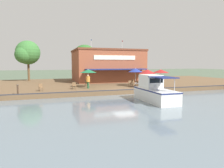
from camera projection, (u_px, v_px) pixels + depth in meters
The scene contains 19 objects.
ground_plane at pixel (125, 95), 24.06m from camera, with size 220.00×220.00×0.00m, color #4C5B47.
quay_deck at pixel (101, 84), 34.41m from camera, with size 22.00×56.00×0.60m, color brown.
quay_edge_fender at pixel (125, 90), 24.09m from camera, with size 0.20×50.40×0.10m, color #2D2D33.
waterfront_restaurant at pixel (107, 66), 37.15m from camera, with size 10.97×12.17×7.58m.
patio_umbrella_back_row at pixel (147, 71), 26.48m from camera, with size 2.22×2.22×2.47m.
patio_umbrella_by_entrance at pixel (161, 71), 27.59m from camera, with size 2.28×2.28×2.43m.
patio_umbrella_near_quay_edge at pixel (136, 70), 28.45m from camera, with size 2.12×2.12×2.56m.
patio_umbrella_far_corner at pixel (88, 71), 26.97m from camera, with size 2.25×2.25×2.45m.
cafe_chair_back_row_seat at pixel (41, 87), 23.21m from camera, with size 0.59×0.59×0.85m.
cafe_chair_facing_river at pixel (87, 83), 28.39m from camera, with size 0.58×0.58×0.85m.
cafe_chair_mid_patio at pixel (137, 83), 27.53m from camera, with size 0.47×0.47×0.85m.
cafe_chair_under_first_umbrella at pixel (74, 85), 25.07m from camera, with size 0.46×0.46×0.85m.
cafe_chair_beside_entrance at pixel (130, 83), 27.62m from camera, with size 0.50×0.50×0.85m.
cafe_chair_far_corner_seat at pixel (133, 82), 29.80m from camera, with size 0.52×0.52×0.85m.
person_near_entrance at pixel (88, 80), 25.61m from camera, with size 0.50×0.50×1.78m.
motorboat_mid_row at pixel (152, 91), 20.16m from camera, with size 6.68×2.21×2.57m.
mooring_post at pixel (18, 90), 20.57m from camera, with size 0.22×0.22×1.01m.
tree_behind_restaurant at pixel (84, 57), 38.46m from camera, with size 4.90×4.67×6.88m.
tree_upstream_bank at pixel (27, 53), 36.38m from camera, with size 4.59×4.37×7.42m.
Camera 1 is at (22.08, -9.03, 3.74)m, focal length 32.00 mm.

